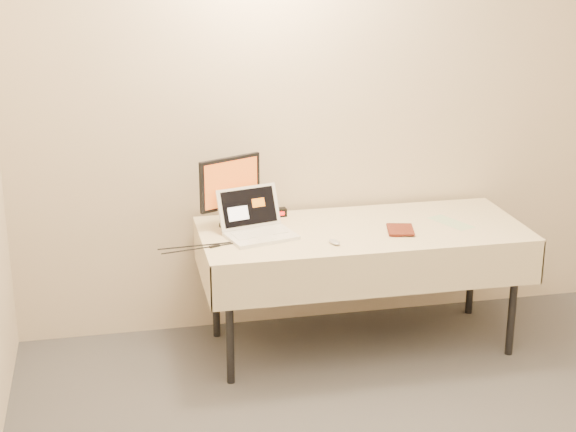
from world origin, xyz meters
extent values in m
cube|color=beige|center=(0.00, 2.50, 1.35)|extent=(4.00, 0.10, 2.70)
cylinder|color=black|center=(-0.82, 1.75, 0.34)|extent=(0.04, 0.04, 0.69)
cylinder|color=black|center=(0.82, 1.75, 0.34)|extent=(0.04, 0.04, 0.69)
cylinder|color=black|center=(-0.82, 2.34, 0.34)|extent=(0.04, 0.04, 0.69)
cylinder|color=black|center=(0.82, 2.34, 0.34)|extent=(0.04, 0.04, 0.69)
cube|color=gray|center=(0.00, 2.04, 0.71)|extent=(1.80, 0.75, 0.04)
cube|color=beige|center=(0.00, 2.04, 0.73)|extent=(1.86, 0.81, 0.01)
cube|color=beige|center=(0.00, 1.64, 0.60)|extent=(1.86, 0.01, 0.25)
cube|color=beige|center=(0.00, 2.45, 0.60)|extent=(1.86, 0.01, 0.25)
cube|color=beige|center=(-0.93, 2.04, 0.60)|extent=(0.01, 0.81, 0.25)
cube|color=beige|center=(0.93, 2.04, 0.60)|extent=(0.01, 0.81, 0.25)
cube|color=white|center=(-0.60, 2.01, 0.75)|extent=(0.42, 0.34, 0.02)
cube|color=white|center=(-0.64, 2.17, 0.87)|extent=(0.38, 0.19, 0.23)
cube|color=black|center=(-0.64, 2.17, 0.87)|extent=(0.33, 0.15, 0.19)
cylinder|color=black|center=(-0.73, 2.24, 0.74)|extent=(0.18, 0.18, 0.01)
cube|color=black|center=(-0.73, 2.24, 0.80)|extent=(0.04, 0.03, 0.10)
cube|color=black|center=(-0.73, 2.24, 1.00)|extent=(0.37, 0.19, 0.30)
cube|color=orange|center=(-0.73, 2.24, 1.00)|extent=(0.32, 0.16, 0.26)
imported|color=#9B2F1C|center=(0.12, 1.96, 0.84)|extent=(0.14, 0.05, 0.19)
cube|color=black|center=(-0.44, 2.35, 0.76)|extent=(0.12, 0.06, 0.05)
cube|color=#FF120C|center=(-0.44, 2.33, 0.76)|extent=(0.08, 0.01, 0.02)
ellipsoid|color=#B9B9BC|center=(-0.23, 1.82, 0.75)|extent=(0.07, 0.10, 0.02)
cube|color=#BFE2B4|center=(0.53, 2.03, 0.74)|extent=(0.21, 0.31, 0.00)
cube|color=black|center=(-0.87, 1.91, 0.74)|extent=(0.06, 0.04, 0.01)
camera|label=1|loc=(-1.40, -2.53, 2.39)|focal=55.00mm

